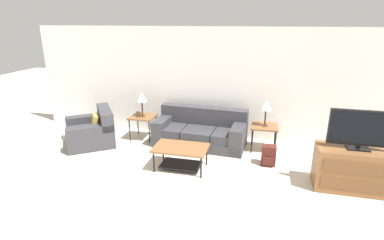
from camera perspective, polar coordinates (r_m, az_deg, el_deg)
ground_plane at (r=4.37m, az=-7.30°, el=-20.52°), size 24.00×24.00×0.00m
wall_back at (r=7.18m, az=3.05°, el=6.97°), size 8.84×0.06×2.60m
couch at (r=6.86m, az=1.62°, el=-2.33°), size 2.10×1.02×0.82m
armchair at (r=7.30m, az=-18.49°, el=-2.09°), size 1.46×1.48×0.80m
coffee_table at (r=5.75m, az=-2.15°, el=-6.23°), size 1.03×0.65×0.45m
side_table_left at (r=7.23m, az=-9.35°, el=0.36°), size 0.57×0.56×0.56m
side_table_right at (r=6.69m, az=13.63°, el=-1.46°), size 0.57×0.56×0.56m
table_lamp_left at (r=7.09m, az=-9.56°, el=4.20°), size 0.24×0.24×0.58m
table_lamp_right at (r=6.53m, az=13.96°, el=2.66°), size 0.24×0.24×0.58m
tv_console at (r=5.76m, az=28.44°, el=-8.25°), size 1.24×0.57×0.73m
television at (r=5.50m, az=29.58°, el=-1.50°), size 1.00×0.20×0.67m
backpack at (r=6.13m, az=14.37°, el=-6.59°), size 0.28×0.28×0.41m
picture_frame at (r=7.15m, az=-10.18°, el=1.09°), size 0.10×0.04×0.13m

